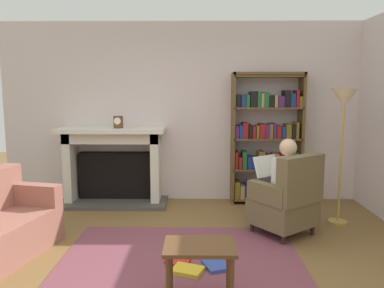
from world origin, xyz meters
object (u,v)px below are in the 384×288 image
object	(u,v)px
mantel_clock	(118,122)
side_table	(200,255)
floor_lamp	(344,110)
fireplace	(114,163)
seated_reader	(280,182)
bookshelf	(266,141)
armchair_reading	(288,200)

from	to	relation	value
mantel_clock	side_table	xyz separation A→B (m)	(1.16, -2.70, -0.81)
floor_lamp	fireplace	bearing A→B (deg)	163.81
fireplace	side_table	size ratio (longest dim) A/B	2.84
side_table	seated_reader	bearing A→B (deg)	58.78
mantel_clock	side_table	size ratio (longest dim) A/B	0.31
fireplace	bookshelf	distance (m)	2.31
side_table	bookshelf	bearing A→B (deg)	70.35
fireplace	mantel_clock	distance (m)	0.65
fireplace	floor_lamp	world-z (taller)	floor_lamp
armchair_reading	side_table	xyz separation A→B (m)	(-1.03, -1.49, -0.01)
bookshelf	armchair_reading	xyz separation A→B (m)	(0.02, -1.34, -0.52)
seated_reader	fireplace	bearing A→B (deg)	-65.28
bookshelf	seated_reader	distance (m)	1.29
fireplace	side_table	distance (m)	3.08
bookshelf	mantel_clock	bearing A→B (deg)	-176.44
fireplace	seated_reader	xyz separation A→B (m)	(2.23, -1.22, 0.02)
bookshelf	floor_lamp	bearing A→B (deg)	-49.96
bookshelf	armchair_reading	world-z (taller)	bookshelf
fireplace	floor_lamp	bearing A→B (deg)	-16.19
seated_reader	floor_lamp	distance (m)	1.21
bookshelf	side_table	bearing A→B (deg)	-109.65
mantel_clock	side_table	world-z (taller)	mantel_clock
armchair_reading	floor_lamp	bearing A→B (deg)	172.72
seated_reader	armchair_reading	bearing A→B (deg)	90.00
fireplace	floor_lamp	size ratio (longest dim) A/B	0.93
fireplace	seated_reader	distance (m)	2.54
armchair_reading	bookshelf	bearing A→B (deg)	-125.85
mantel_clock	armchair_reading	bearing A→B (deg)	-28.81
fireplace	armchair_reading	world-z (taller)	fireplace
fireplace	side_table	xyz separation A→B (m)	(1.27, -2.80, -0.18)
fireplace	seated_reader	world-z (taller)	same
seated_reader	floor_lamp	xyz separation A→B (m)	(0.82, 0.33, 0.83)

